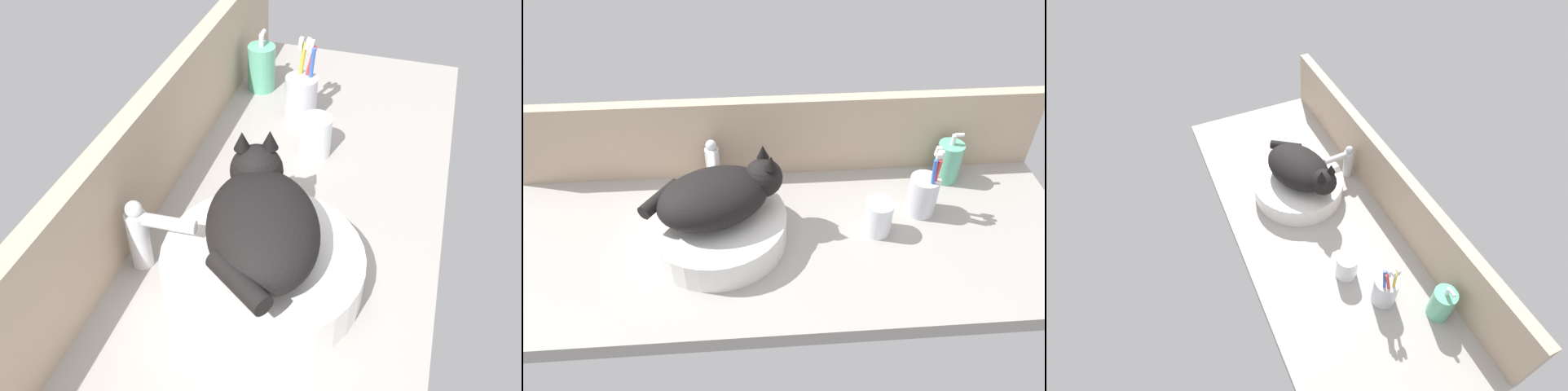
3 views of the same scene
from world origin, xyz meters
The scene contains 8 objects.
ground_plane centered at (0.00, 0.00, -2.00)cm, with size 137.76×54.68×4.00cm, color #9E9993.
backsplash_panel centered at (0.00, 25.54, 10.83)cm, with size 137.76×3.60×21.65cm, color tan.
sink_basin centered at (-15.35, 0.10, 3.59)cm, with size 31.97×31.97×7.18cm, color white.
cat centered at (-14.10, 0.66, 12.94)cm, with size 31.21×24.85×14.00cm.
faucet centered at (-16.61, 19.45, 7.30)cm, with size 3.60×11.85×13.60cm.
soap_dispenser centered at (44.19, 18.23, 5.62)cm, with size 6.60×6.60×14.36cm.
toothbrush_cup centered at (34.17, 6.06, 5.54)cm, with size 7.13×7.13×18.69cm.
water_glass centered at (21.98, -0.29, 3.74)cm, with size 6.60×6.60×8.71cm.
Camera 3 is at (77.34, -37.45, 110.50)cm, focal length 28.00 mm.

